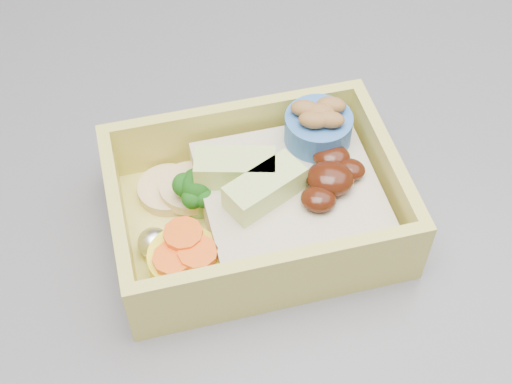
# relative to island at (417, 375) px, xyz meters

# --- Properties ---
(island) EXTENTS (1.24, 0.84, 0.92)m
(island) POSITION_rel_island_xyz_m (0.00, 0.00, 0.00)
(island) COLOR brown
(island) RESTS_ON ground
(bento_box) EXTENTS (0.23, 0.20, 0.07)m
(bento_box) POSITION_rel_island_xyz_m (-0.19, -0.12, 0.48)
(bento_box) COLOR #D6CB58
(bento_box) RESTS_ON island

